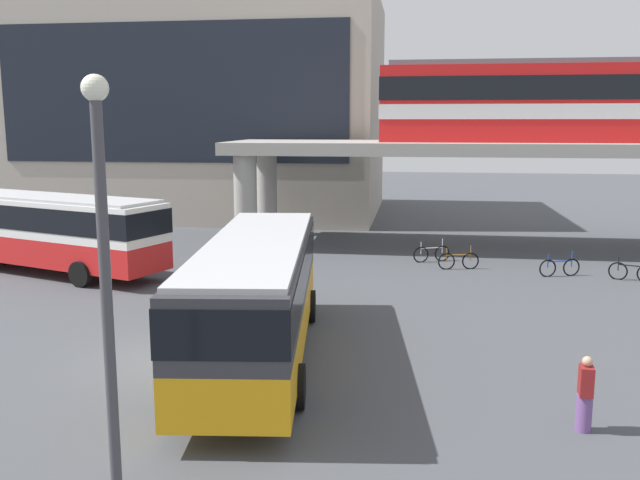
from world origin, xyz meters
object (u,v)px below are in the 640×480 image
bicycle_black (632,272)px  bicycle_silver (432,254)px  station_building (209,108)px  bicycle_blue (560,267)px  bus_secondary (48,225)px  bus_main (257,286)px  train (595,100)px  bicycle_brown (459,261)px  pedestrian_by_bike_rack (585,396)px

bicycle_black → bicycle_silver: (-7.77, 2.78, 0.00)m
station_building → bicycle_silver: (15.02, -15.75, -6.80)m
bicycle_black → bicycle_blue: bearing=168.5°
station_building → bus_secondary: bearing=-92.2°
station_building → bicycle_blue: bearing=-41.8°
bus_main → bicycle_black: 16.69m
bus_secondary → train: bearing=19.8°
bicycle_brown → bus_main: bearing=-115.9°
bicycle_brown → station_building: bearing=133.1°
bicycle_silver → train: bearing=27.5°
station_building → pedestrian_by_bike_rack: station_building is taller
bicycle_black → pedestrian_by_bike_rack: size_ratio=1.04×
bicycle_black → bicycle_silver: same height
bicycle_brown → train: bearing=39.9°
station_building → bicycle_brown: 24.54m
bicycle_blue → bus_secondary: bearing=-173.8°
bicycle_blue → pedestrian_by_bike_rack: pedestrian_by_bike_rack is taller
bus_secondary → bicycle_silver: bus_secondary is taller
bus_secondary → bicycle_blue: size_ratio=6.55×
bus_main → bicycle_brown: (5.91, 12.18, -1.63)m
train → bicycle_brown: size_ratio=11.55×
train → bicycle_silver: train is taller
train → bicycle_blue: bearing=-111.4°
bus_main → station_building: bearing=109.2°
station_building → pedestrian_by_bike_rack: (17.72, -32.60, -6.42)m
bicycle_black → pedestrian_by_bike_rack: 14.95m
bicycle_brown → bicycle_silver: bearing=127.2°
train → pedestrian_by_bike_rack: 22.28m
bicycle_brown → bus_secondary: bearing=-169.8°
bus_secondary → pedestrian_by_bike_rack: (18.52, -12.34, -1.25)m
bus_secondary → bicycle_silver: 16.52m
train → bicycle_black: train is taller
bus_main → bicycle_silver: size_ratio=6.81×
bus_secondary → bicycle_black: bearing=4.2°
bus_main → train: bearing=54.9°
bus_secondary → bicycle_blue: bearing=6.2°
bicycle_brown → bicycle_black: same height
bicycle_brown → bicycle_blue: 4.08m
bus_main → bicycle_black: bearing=40.8°
bicycle_brown → bicycle_silver: same height
train → bus_main: size_ratio=1.80×
bicycle_brown → bicycle_black: 6.79m
bus_main → bicycle_blue: bearing=49.0°
bicycle_black → bicycle_brown: bearing=168.7°
pedestrian_by_bike_rack → train: bearing=76.9°
bicycle_silver → bus_main: bearing=-109.4°
station_building → bus_secondary: size_ratio=2.07×
station_building → bicycle_black: bearing=-39.1°
bicycle_blue → bicycle_brown: bearing=168.9°
bicycle_silver → pedestrian_by_bike_rack: 17.07m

